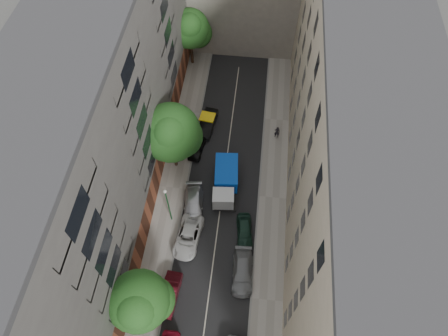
# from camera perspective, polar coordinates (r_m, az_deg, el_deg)

# --- Properties ---
(ground) EXTENTS (120.00, 120.00, 0.00)m
(ground) POSITION_cam_1_polar(r_m,az_deg,el_deg) (43.84, -0.25, -3.59)
(ground) COLOR #4C4C49
(ground) RESTS_ON ground
(road_surface) EXTENTS (8.00, 44.00, 0.02)m
(road_surface) POSITION_cam_1_polar(r_m,az_deg,el_deg) (43.83, -0.25, -3.59)
(road_surface) COLOR black
(road_surface) RESTS_ON ground
(sidewalk_left) EXTENTS (3.00, 44.00, 0.15)m
(sidewalk_left) POSITION_cam_1_polar(r_m,az_deg,el_deg) (44.45, -7.32, -2.82)
(sidewalk_left) COLOR gray
(sidewalk_left) RESTS_ON ground
(sidewalk_right) EXTENTS (3.00, 44.00, 0.15)m
(sidewalk_right) POSITION_cam_1_polar(r_m,az_deg,el_deg) (43.80, 6.94, -4.22)
(sidewalk_right) COLOR gray
(sidewalk_right) RESTS_ON ground
(building_left) EXTENTS (8.00, 44.00, 20.00)m
(building_left) POSITION_cam_1_polar(r_m,az_deg,el_deg) (37.90, -17.15, 5.65)
(building_left) COLOR #4F4C49
(building_left) RESTS_ON ground
(building_right) EXTENTS (8.00, 44.00, 20.00)m
(building_right) POSITION_cam_1_polar(r_m,az_deg,el_deg) (36.36, 17.20, 2.62)
(building_right) COLOR #BAA890
(building_right) RESTS_ON ground
(tarp_truck) EXTENTS (2.81, 6.12, 2.75)m
(tarp_truck) POSITION_cam_1_polar(r_m,az_deg,el_deg) (42.84, 0.22, -1.89)
(tarp_truck) COLOR black
(tarp_truck) RESTS_ON ground
(car_left_1) EXTENTS (1.84, 4.40, 1.41)m
(car_left_1) POSITION_cam_1_polar(r_m,az_deg,el_deg) (39.22, -7.80, -17.43)
(car_left_1) COLOR #4A0E17
(car_left_1) RESTS_ON ground
(car_left_2) EXTENTS (2.86, 5.27, 1.40)m
(car_left_2) POSITION_cam_1_polar(r_m,az_deg,el_deg) (40.96, -5.15, -9.75)
(car_left_2) COLOR silver
(car_left_2) RESTS_ON ground
(car_left_3) EXTENTS (2.68, 5.30, 1.48)m
(car_left_3) POSITION_cam_1_polar(r_m,az_deg,el_deg) (42.42, -4.37, -5.30)
(car_left_3) COLOR #B8B8BD
(car_left_3) RESTS_ON ground
(car_left_4) EXTENTS (1.94, 3.90, 1.28)m
(car_left_4) POSITION_cam_1_polar(r_m,az_deg,el_deg) (46.53, -3.90, 3.00)
(car_left_4) COLOR black
(car_left_4) RESTS_ON ground
(car_left_5) EXTENTS (2.12, 4.68, 1.49)m
(car_left_5) POSITION_cam_1_polar(r_m,az_deg,el_deg) (48.52, -2.33, 6.42)
(car_left_5) COLOR black
(car_left_5) RESTS_ON ground
(car_right_1) EXTENTS (2.19, 4.88, 1.39)m
(car_right_1) POSITION_cam_1_polar(r_m,az_deg,el_deg) (39.55, 2.66, -14.62)
(car_right_1) COLOR slate
(car_right_1) RESTS_ON ground
(car_right_2) EXTENTS (2.07, 4.08, 1.33)m
(car_right_2) POSITION_cam_1_polar(r_m,az_deg,el_deg) (41.15, 2.94, -8.95)
(car_right_2) COLOR #142E23
(car_right_2) RESTS_ON ground
(tree_near) EXTENTS (5.37, 5.11, 7.88)m
(tree_near) POSITION_cam_1_polar(r_m,az_deg,el_deg) (34.64, -11.90, -18.31)
(tree_near) COLOR #382619
(tree_near) RESTS_ON sidewalk_left
(tree_mid) EXTENTS (6.36, 6.24, 9.00)m
(tree_mid) POSITION_cam_1_polar(r_m,az_deg,el_deg) (41.27, -7.51, 4.77)
(tree_mid) COLOR #382619
(tree_mid) RESTS_ON sidewalk_left
(tree_far) EXTENTS (5.28, 5.01, 8.17)m
(tree_far) POSITION_cam_1_polar(r_m,az_deg,el_deg) (53.30, -4.82, 19.02)
(tree_far) COLOR #382619
(tree_far) RESTS_ON sidewalk_left
(lamp_post) EXTENTS (0.36, 0.36, 6.04)m
(lamp_post) POSITION_cam_1_polar(r_m,az_deg,el_deg) (39.26, -8.06, -4.86)
(lamp_post) COLOR #185629
(lamp_post) RESTS_ON sidewalk_left
(pedestrian) EXTENTS (0.67, 0.46, 1.76)m
(pedestrian) POSITION_cam_1_polar(r_m,az_deg,el_deg) (47.69, 7.59, 5.12)
(pedestrian) COLOR black
(pedestrian) RESTS_ON sidewalk_right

